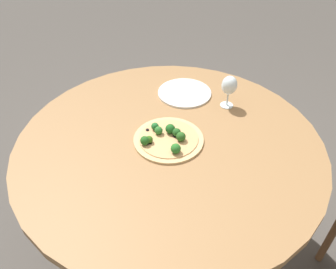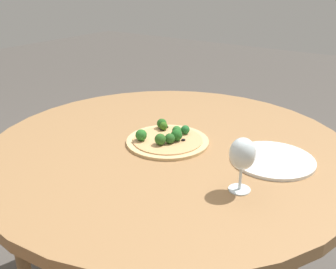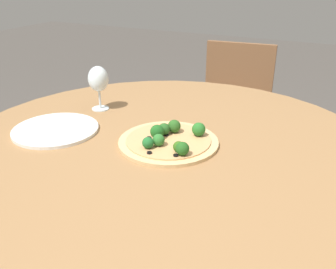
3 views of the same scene
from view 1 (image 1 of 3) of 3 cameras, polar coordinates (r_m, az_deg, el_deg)
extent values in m
plane|color=#4C4742|center=(1.95, 0.16, -18.14)|extent=(12.00, 12.00, 0.00)
cylinder|color=olive|center=(1.37, 0.21, -1.42)|extent=(1.27, 1.27, 0.04)
cylinder|color=olive|center=(2.03, -5.27, 0.25)|extent=(0.05, 0.05, 0.73)
cylinder|color=olive|center=(1.62, -19.38, -16.11)|extent=(0.05, 0.05, 0.73)
cylinder|color=olive|center=(1.85, 16.65, -6.34)|extent=(0.05, 0.05, 0.73)
cylinder|color=brown|center=(1.91, 26.37, -15.85)|extent=(0.04, 0.04, 0.39)
cylinder|color=tan|center=(1.35, 0.00, -0.81)|extent=(0.29, 0.29, 0.01)
cylinder|color=tan|center=(1.35, 0.00, -0.59)|extent=(0.25, 0.25, 0.00)
sphere|color=#1D581E|center=(1.36, 0.40, 1.00)|extent=(0.04, 0.04, 0.04)
sphere|color=#325F19|center=(1.32, -3.32, -0.87)|extent=(0.03, 0.03, 0.03)
sphere|color=#28581E|center=(1.32, 2.20, -0.46)|extent=(0.04, 0.04, 0.04)
sphere|color=#245720|center=(1.35, 1.50, 0.39)|extent=(0.04, 0.04, 0.04)
sphere|color=#20642B|center=(1.38, -2.29, 1.43)|extent=(0.03, 0.03, 0.03)
sphere|color=#2C6D2B|center=(1.35, -1.72, 0.63)|extent=(0.03, 0.03, 0.03)
sphere|color=#22571D|center=(1.31, -4.08, -1.06)|extent=(0.04, 0.04, 0.04)
sphere|color=#276925|center=(1.27, 1.36, -2.45)|extent=(0.04, 0.04, 0.04)
cylinder|color=black|center=(1.32, -3.54, -1.54)|extent=(0.01, 0.01, 0.00)
cylinder|color=black|center=(1.33, -4.31, -1.10)|extent=(0.01, 0.01, 0.00)
cylinder|color=black|center=(1.32, -3.11, -1.45)|extent=(0.01, 0.01, 0.00)
cylinder|color=black|center=(1.35, 1.13, -0.31)|extent=(0.01, 0.01, 0.00)
cylinder|color=black|center=(1.38, -3.62, 0.80)|extent=(0.01, 0.01, 0.00)
cylinder|color=black|center=(1.39, 0.26, 1.03)|extent=(0.01, 0.01, 0.00)
cylinder|color=silver|center=(1.58, 10.17, 5.05)|extent=(0.06, 0.06, 0.00)
cylinder|color=silver|center=(1.56, 10.31, 6.06)|extent=(0.01, 0.01, 0.06)
ellipsoid|color=silver|center=(1.52, 10.65, 8.44)|extent=(0.07, 0.07, 0.09)
cylinder|color=silver|center=(1.64, 2.90, 7.28)|extent=(0.26, 0.26, 0.01)
camera|label=2|loc=(1.74, 45.45, 17.79)|focal=40.00mm
camera|label=3|loc=(1.45, -43.30, 12.99)|focal=40.00mm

